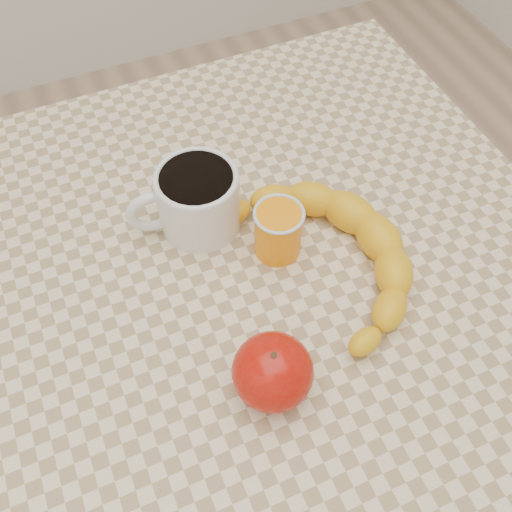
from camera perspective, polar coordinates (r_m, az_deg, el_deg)
name	(u,v)px	position (r m, az deg, el deg)	size (l,w,h in m)	color
ground	(256,447)	(1.39, 0.00, -18.53)	(3.00, 3.00, 0.00)	tan
table	(256,301)	(0.78, 0.00, -4.48)	(0.80, 0.80, 0.75)	beige
coffee_mug	(196,199)	(0.71, -6.02, 5.73)	(0.15, 0.11, 0.09)	white
orange_juice_glass	(278,231)	(0.69, 2.23, 2.53)	(0.06, 0.06, 0.07)	orange
apple	(273,372)	(0.59, 1.68, -11.48)	(0.11, 0.11, 0.08)	#A40905
banana	(330,253)	(0.69, 7.37, 0.28)	(0.24, 0.33, 0.05)	#EBB014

